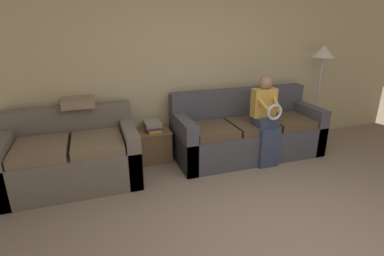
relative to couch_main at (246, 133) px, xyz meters
The scene contains 8 objects.
wall_back 1.23m from the couch_main, 142.78° to the left, with size 7.54×0.06×2.55m.
couch_main is the anchor object (origin of this frame).
couch_side 2.43m from the couch_main, behind, with size 1.56×0.95×0.88m.
child_left_seated 0.49m from the couch_main, 75.80° to the right, with size 0.34×0.38×1.22m.
side_shelf 1.38m from the couch_main, behind, with size 0.48×0.41×0.45m.
book_stack 1.39m from the couch_main, behind, with size 0.23×0.30×0.14m.
floor_lamp 1.67m from the couch_main, ahead, with size 0.33×0.33×1.56m.
throw_pillow 2.38m from the couch_main, behind, with size 0.40×0.40×0.10m.
Camera 1 is at (-1.47, -1.47, 1.91)m, focal length 28.00 mm.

